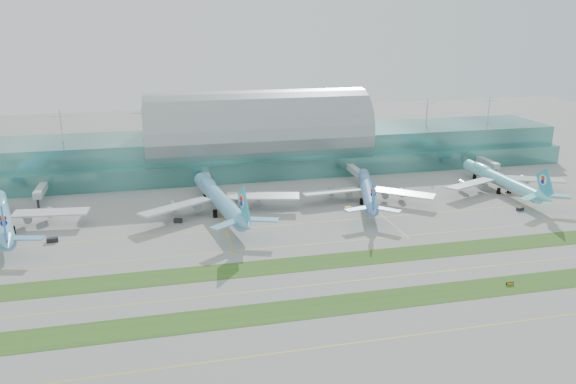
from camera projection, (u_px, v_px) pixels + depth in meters
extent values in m
plane|color=gray|center=(324.00, 264.00, 190.89)|extent=(700.00, 700.00, 0.00)
cube|color=#3D7A75|center=(257.00, 151.00, 308.75)|extent=(340.00, 42.00, 20.00)
cube|color=#3D7A75|center=(266.00, 170.00, 287.94)|extent=(340.00, 8.00, 10.00)
ellipsoid|color=#9EA5A8|center=(257.00, 133.00, 305.76)|extent=(340.00, 46.20, 16.17)
cylinder|color=white|center=(257.00, 118.00, 303.36)|extent=(0.80, 0.80, 16.00)
cube|color=#B2B7B7|center=(41.00, 189.00, 254.86)|extent=(3.50, 22.00, 3.00)
cylinder|color=black|center=(38.00, 203.00, 246.61)|extent=(1.00, 1.00, 4.00)
cube|color=#B2B7B7|center=(207.00, 179.00, 270.92)|extent=(3.50, 22.00, 3.00)
cylinder|color=black|center=(209.00, 192.00, 262.67)|extent=(1.00, 1.00, 4.00)
cube|color=#B2B7B7|center=(354.00, 170.00, 286.99)|extent=(3.50, 22.00, 3.00)
cylinder|color=black|center=(361.00, 182.00, 278.74)|extent=(1.00, 1.00, 4.00)
cube|color=#B2B7B7|center=(486.00, 162.00, 303.05)|extent=(3.50, 22.00, 3.00)
cylinder|color=black|center=(495.00, 173.00, 294.80)|extent=(1.00, 1.00, 4.00)
cube|color=#2D591E|center=(351.00, 303.00, 164.84)|extent=(420.00, 12.00, 0.08)
cube|color=#2D591E|center=(323.00, 262.00, 192.74)|extent=(420.00, 12.00, 0.08)
cube|color=yellow|center=(377.00, 340.00, 146.26)|extent=(420.00, 0.35, 0.01)
cube|color=yellow|center=(337.00, 282.00, 177.87)|extent=(420.00, 0.35, 0.01)
cube|color=yellow|center=(310.00, 244.00, 207.62)|extent=(420.00, 0.35, 0.01)
cube|color=yellow|center=(296.00, 224.00, 228.07)|extent=(420.00, 0.35, 0.01)
cylinder|color=#5DA8CE|center=(2.00, 217.00, 218.28)|extent=(22.03, 59.36, 6.00)
ellipsoid|color=#5DA8CE|center=(0.00, 201.00, 231.84)|extent=(10.43, 19.10, 4.27)
cone|color=#5DA8CE|center=(7.00, 244.00, 189.60)|extent=(7.84, 9.92, 5.70)
cube|color=silver|center=(51.00, 213.00, 224.75)|extent=(29.65, 10.42, 1.18)
cylinder|color=gray|center=(39.00, 215.00, 227.74)|extent=(4.61, 6.01, 3.29)
cube|color=#2E79D0|center=(4.00, 225.00, 189.39)|extent=(4.00, 12.40, 13.95)
cylinder|color=silver|center=(3.00, 221.00, 189.76)|extent=(2.10, 4.71, 4.64)
cylinder|color=black|center=(1.00, 211.00, 238.69)|extent=(1.74, 1.74, 2.90)
cylinder|color=black|center=(13.00, 230.00, 217.71)|extent=(1.74, 1.74, 2.90)
cylinder|color=#62AFD9|center=(219.00, 199.00, 238.68)|extent=(16.78, 65.44, 6.52)
ellipsoid|color=#62AFD9|center=(208.00, 183.00, 254.29)|extent=(9.26, 20.56, 4.65)
cone|color=#62AFD9|center=(200.00, 178.00, 269.74)|extent=(7.27, 6.23, 6.52)
cone|color=#62AFD9|center=(246.00, 224.00, 205.75)|extent=(7.62, 10.33, 6.20)
cube|color=silver|center=(176.00, 207.00, 230.15)|extent=(31.11, 23.09, 1.29)
cylinder|color=#94969C|center=(185.00, 206.00, 237.53)|extent=(4.45, 6.28, 3.58)
cube|color=silver|center=(263.00, 196.00, 243.74)|extent=(32.53, 14.76, 1.29)
cylinder|color=#94969C|center=(249.00, 198.00, 247.73)|extent=(4.45, 6.28, 3.58)
cube|color=#31BBD9|center=(244.00, 206.00, 205.63)|extent=(2.82, 13.75, 15.17)
cylinder|color=white|center=(243.00, 201.00, 206.08)|extent=(1.74, 5.14, 5.05)
cylinder|color=black|center=(206.00, 193.00, 262.04)|extent=(1.89, 1.89, 3.16)
cylinder|color=black|center=(215.00, 214.00, 235.28)|extent=(1.89, 1.89, 3.16)
cylinder|color=black|center=(230.00, 212.00, 237.54)|extent=(1.89, 1.89, 3.16)
cylinder|color=#5E92CF|center=(367.00, 190.00, 253.33)|extent=(21.41, 55.15, 5.59)
ellipsoid|color=#5E92CF|center=(365.00, 178.00, 267.77)|extent=(9.97, 17.80, 3.98)
cone|color=#5E92CF|center=(363.00, 173.00, 282.00)|extent=(6.65, 5.92, 5.59)
cone|color=#5E92CF|center=(373.00, 211.00, 222.97)|extent=(7.42, 9.30, 5.31)
cube|color=silver|center=(331.00, 192.00, 252.73)|extent=(27.56, 9.26, 1.10)
cylinder|color=gray|center=(340.00, 193.00, 257.68)|extent=(4.36, 5.63, 3.07)
cube|color=silver|center=(404.00, 193.00, 250.72)|extent=(25.36, 22.21, 1.10)
cylinder|color=gray|center=(393.00, 194.00, 256.17)|extent=(4.36, 5.63, 3.07)
cube|color=teal|center=(373.00, 196.00, 222.98)|extent=(3.92, 11.51, 13.00)
cylinder|color=white|center=(373.00, 192.00, 223.43)|extent=(2.02, 4.38, 4.33)
cylinder|color=black|center=(364.00, 186.00, 274.80)|extent=(1.62, 1.62, 2.70)
cylinder|color=black|center=(361.00, 201.00, 251.31)|extent=(1.62, 1.62, 2.70)
cylinder|color=black|center=(374.00, 202.00, 250.97)|extent=(1.62, 1.62, 2.70)
cylinder|color=#6CE0EE|center=(500.00, 180.00, 269.06)|extent=(6.04, 58.45, 5.84)
ellipsoid|color=#6CE0EE|center=(482.00, 168.00, 283.78)|extent=(5.61, 17.78, 4.16)
cone|color=#6CE0EE|center=(466.00, 164.00, 298.31)|extent=(5.86, 4.73, 5.84)
cone|color=#6CE0EE|center=(546.00, 198.00, 238.08)|extent=(5.58, 8.50, 5.55)
cube|color=silver|center=(470.00, 184.00, 263.74)|extent=(28.86, 17.25, 1.15)
cylinder|color=gray|center=(472.00, 184.00, 269.98)|extent=(3.22, 5.19, 3.20)
cube|color=silver|center=(534.00, 179.00, 271.11)|extent=(28.89, 17.09, 1.15)
cylinder|color=gray|center=(519.00, 181.00, 275.51)|extent=(3.22, 5.19, 3.20)
cube|color=#2CAAC7|center=(545.00, 184.00, 238.05)|extent=(0.61, 12.39, 13.59)
cylinder|color=white|center=(544.00, 180.00, 238.50)|extent=(0.86, 4.53, 4.52)
cylinder|color=black|center=(475.00, 176.00, 290.99)|extent=(1.70, 1.70, 2.83)
cylinder|color=black|center=(499.00, 191.00, 266.24)|extent=(1.70, 1.70, 2.83)
cylinder|color=black|center=(509.00, 190.00, 267.47)|extent=(1.70, 1.70, 2.83)
cube|color=black|center=(52.00, 240.00, 209.49)|extent=(4.22, 2.46, 1.66)
cube|color=black|center=(178.00, 221.00, 229.43)|extent=(3.78, 2.85, 1.58)
cube|color=black|center=(236.00, 215.00, 236.13)|extent=(3.52, 1.77, 1.29)
cube|color=#C5BA0B|center=(348.00, 208.00, 244.54)|extent=(2.93, 1.79, 1.32)
cube|color=black|center=(373.00, 205.00, 248.59)|extent=(3.70, 2.51, 1.31)
cube|color=black|center=(520.00, 209.00, 243.48)|extent=(3.30, 2.35, 1.51)
cube|color=black|center=(535.00, 195.00, 262.04)|extent=(4.20, 2.79, 1.42)
cube|color=black|center=(510.00, 284.00, 175.97)|extent=(2.55, 0.33, 1.08)
cube|color=orange|center=(510.00, 284.00, 175.81)|extent=(2.15, 0.11, 0.78)
cylinder|color=black|center=(507.00, 285.00, 175.90)|extent=(0.12, 0.12, 0.49)
cylinder|color=black|center=(512.00, 284.00, 176.22)|extent=(0.12, 0.12, 0.49)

